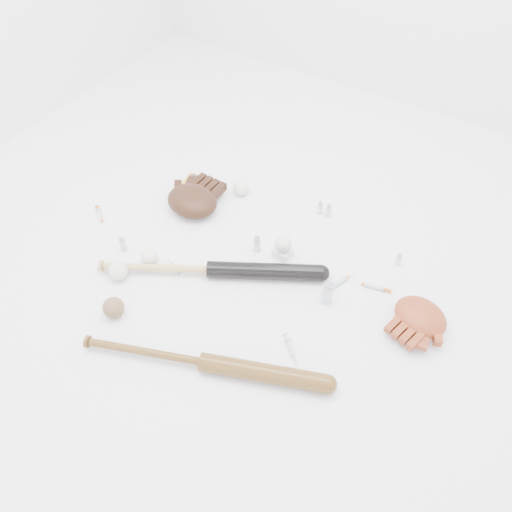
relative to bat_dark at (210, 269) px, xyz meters
The scene contains 22 objects.
bat_dark is the anchor object (origin of this frame).
bat_wood 0.41m from the bat_dark, 58.19° to the right, with size 0.91×0.07×0.07m, color brown, non-canonical shape.
glove_dark 0.40m from the bat_dark, 136.37° to the left, with size 0.28×0.28×0.10m, color black, non-canonical shape.
glove_tan 0.82m from the bat_dark, 15.27° to the left, with size 0.24×0.24×0.09m, color maroon, non-canonical shape.
trading_card 0.60m from the bat_dark, 133.73° to the left, with size 0.06×0.09×0.00m, color gold.
pedestal 0.31m from the bat_dark, 51.23° to the left, with size 0.07×0.07×0.04m, color white.
baseball_on_pedestal 0.31m from the bat_dark, 51.23° to the left, with size 0.07×0.07×0.07m, color white.
baseball_left 0.26m from the bat_dark, 162.91° to the right, with size 0.07×0.07×0.07m, color white.
baseball_upper 0.50m from the bat_dark, 108.33° to the left, with size 0.07×0.07×0.07m, color white.
baseball_mid 0.36m from the bat_dark, 146.65° to the right, with size 0.08×0.08×0.08m, color white.
baseball_aged 0.40m from the bat_dark, 119.88° to the right, with size 0.08×0.08×0.08m, color brown.
syringe_0 0.61m from the bat_dark, behind, with size 0.14×0.02×0.02m, color #ADBCC6, non-canonical shape.
syringe_1 0.15m from the bat_dark, 161.21° to the right, with size 0.13×0.02×0.02m, color #ADBCC6, non-canonical shape.
syringe_2 0.51m from the bat_dark, 26.39° to the left, with size 0.17×0.03×0.02m, color #ADBCC6, non-canonical shape.
syringe_3 0.46m from the bat_dark, 16.62° to the right, with size 0.15×0.03×0.02m, color #ADBCC6, non-canonical shape.
syringe_4 0.65m from the bat_dark, 25.69° to the left, with size 0.16×0.03×0.02m, color #ADBCC6, non-canonical shape.
vial_0 0.59m from the bat_dark, 68.96° to the left, with size 0.02×0.02×0.06m, color silver.
vial_1 0.76m from the bat_dark, 35.93° to the left, with size 0.02×0.02×0.06m, color silver.
vial_2 0.23m from the bat_dark, 67.19° to the left, with size 0.03×0.03×0.08m, color silver.
vial_3 0.47m from the bat_dark, 15.92° to the left, with size 0.04×0.04×0.10m, color silver.
vial_4 0.39m from the bat_dark, 168.46° to the right, with size 0.03×0.03×0.07m, color silver.
vial_5 0.61m from the bat_dark, 65.31° to the left, with size 0.03×0.03×0.07m, color silver.
Camera 1 is at (0.72, -1.08, 1.57)m, focal length 35.00 mm.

